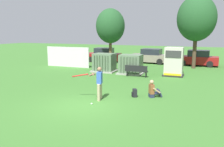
# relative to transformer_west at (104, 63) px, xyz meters

# --- Properties ---
(ground_plane) EXTENTS (96.00, 96.00, 0.00)m
(ground_plane) POSITION_rel_transformer_west_xyz_m (2.88, -9.23, -0.79)
(ground_plane) COLOR #3D752D
(fence_panel) EXTENTS (4.80, 0.12, 2.00)m
(fence_panel) POSITION_rel_transformer_west_xyz_m (-4.59, 1.27, 0.21)
(fence_panel) COLOR silver
(fence_panel) RESTS_ON ground
(transformer_west) EXTENTS (2.10, 1.70, 1.62)m
(transformer_west) POSITION_rel_transformer_west_xyz_m (0.00, 0.00, 0.00)
(transformer_west) COLOR #9E9B93
(transformer_west) RESTS_ON ground
(transformer_mid_west) EXTENTS (2.10, 1.70, 1.62)m
(transformer_mid_west) POSITION_rel_transformer_west_xyz_m (2.51, -0.19, 0.00)
(transformer_mid_west) COLOR #9E9B93
(transformer_mid_west) RESTS_ON ground
(generator_enclosure) EXTENTS (1.60, 1.40, 2.30)m
(generator_enclosure) POSITION_rel_transformer_west_xyz_m (5.97, 0.26, 0.35)
(generator_enclosure) COLOR #262626
(generator_enclosure) RESTS_ON ground
(park_bench) EXTENTS (1.80, 0.40, 0.92)m
(park_bench) POSITION_rel_transformer_west_xyz_m (3.31, -1.31, -0.25)
(park_bench) COLOR black
(park_bench) RESTS_ON ground
(batter) EXTENTS (1.61, 0.76, 1.74)m
(batter) POSITION_rel_transformer_west_xyz_m (3.16, -8.01, 0.19)
(batter) COLOR tan
(batter) RESTS_ON ground
(sports_ball) EXTENTS (0.09, 0.09, 0.09)m
(sports_ball) POSITION_rel_transformer_west_xyz_m (3.21, -8.93, -0.74)
(sports_ball) COLOR white
(sports_ball) RESTS_ON ground
(seated_spectator) EXTENTS (0.79, 0.68, 0.96)m
(seated_spectator) POSITION_rel_transformer_west_xyz_m (5.74, -6.49, -0.41)
(seated_spectator) COLOR #282D4C
(seated_spectator) RESTS_ON ground
(backpack) EXTENTS (0.36, 0.38, 0.44)m
(backpack) POSITION_rel_transformer_west_xyz_m (4.78, -6.83, -0.57)
(backpack) COLOR black
(backpack) RESTS_ON ground
(tree_left) EXTENTS (3.13, 3.13, 5.97)m
(tree_left) POSITION_rel_transformer_west_xyz_m (-1.43, 4.96, 3.31)
(tree_left) COLOR brown
(tree_left) RESTS_ON ground
(tree_center_left) EXTENTS (3.60, 3.60, 6.89)m
(tree_center_left) POSITION_rel_transformer_west_xyz_m (7.32, 4.94, 3.94)
(tree_center_left) COLOR #4C3828
(tree_center_left) RESTS_ON ground
(parked_car_leftmost) EXTENTS (4.40, 2.36, 1.62)m
(parked_car_leftmost) POSITION_rel_transformer_west_xyz_m (-2.94, 6.40, -0.04)
(parked_car_leftmost) COLOR maroon
(parked_car_leftmost) RESTS_ON ground
(parked_car_left_of_center) EXTENTS (4.28, 2.08, 1.62)m
(parked_car_left_of_center) POSITION_rel_transformer_west_xyz_m (2.58, 7.10, -0.04)
(parked_car_left_of_center) COLOR gray
(parked_car_left_of_center) RESTS_ON ground
(parked_car_right_of_center) EXTENTS (4.27, 2.05, 1.62)m
(parked_car_right_of_center) POSITION_rel_transformer_west_xyz_m (7.56, 7.01, -0.04)
(parked_car_right_of_center) COLOR maroon
(parked_car_right_of_center) RESTS_ON ground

